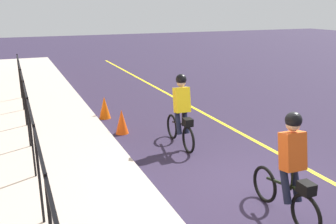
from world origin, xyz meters
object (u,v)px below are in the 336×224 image
object	(u,v)px
cyclist_follow	(290,168)
traffic_cone_near	(105,108)
traffic_cone_far	(122,122)
cyclist_lead	(181,111)

from	to	relation	value
cyclist_follow	traffic_cone_near	distance (m)	6.85
traffic_cone_far	cyclist_lead	bearing A→B (deg)	-144.68
traffic_cone_near	traffic_cone_far	bearing A→B (deg)	-176.56
cyclist_follow	traffic_cone_near	xyz separation A→B (m)	(6.68, 1.38, -0.56)
cyclist_lead	traffic_cone_far	world-z (taller)	cyclist_lead
cyclist_lead	cyclist_follow	size ratio (longest dim) A/B	1.00
cyclist_follow	traffic_cone_near	size ratio (longest dim) A/B	2.64
cyclist_follow	traffic_cone_far	world-z (taller)	cyclist_follow
cyclist_lead	traffic_cone_far	bearing A→B (deg)	37.67
traffic_cone_near	traffic_cone_far	xyz separation A→B (m)	(-1.57, -0.09, -0.01)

